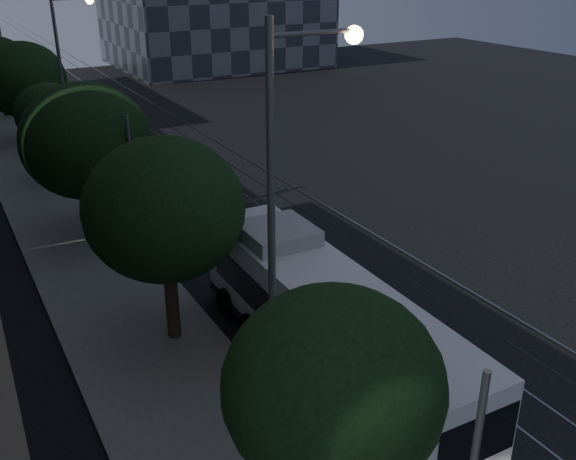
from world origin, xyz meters
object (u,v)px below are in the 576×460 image
(streetlamp_near, at_px, (286,199))
(streetlamp_far, at_px, (68,65))
(trolleybus, at_px, (324,322))
(car_white_d, at_px, (76,115))
(pickup_silver, at_px, (183,221))
(car_white_b, at_px, (105,170))
(car_white_c, at_px, (88,148))
(car_white_a, at_px, (121,189))

(streetlamp_near, xyz_separation_m, streetlamp_far, (0.18, 26.37, -0.44))
(trolleybus, height_order, car_white_d, trolleybus)
(car_white_d, bearing_deg, pickup_silver, -92.22)
(trolleybus, relative_size, car_white_b, 2.45)
(car_white_b, height_order, streetlamp_far, streetlamp_far)
(car_white_c, distance_m, streetlamp_far, 5.47)
(car_white_a, bearing_deg, streetlamp_near, -95.59)
(car_white_a, bearing_deg, pickup_silver, -83.26)
(streetlamp_far, bearing_deg, car_white_d, 78.47)
(trolleybus, bearing_deg, car_white_d, 90.46)
(pickup_silver, distance_m, streetlamp_near, 14.16)
(streetlamp_near, height_order, streetlamp_far, streetlamp_near)
(car_white_a, relative_size, car_white_b, 0.69)
(car_white_c, bearing_deg, car_white_a, -71.06)
(car_white_a, xyz_separation_m, car_white_d, (1.60, 17.56, 0.12))
(trolleybus, bearing_deg, streetlamp_far, 94.97)
(car_white_c, relative_size, streetlamp_near, 0.41)
(pickup_silver, distance_m, car_white_d, 23.75)
(pickup_silver, bearing_deg, trolleybus, -83.56)
(streetlamp_near, distance_m, streetlamp_far, 26.38)
(car_white_c, bearing_deg, trolleybus, -67.07)
(streetlamp_near, relative_size, streetlamp_far, 1.08)
(streetlamp_far, bearing_deg, streetlamp_near, -90.40)
(pickup_silver, height_order, car_white_d, pickup_silver)
(trolleybus, relative_size, pickup_silver, 2.18)
(car_white_a, relative_size, car_white_c, 0.82)
(car_white_b, bearing_deg, streetlamp_far, 85.41)
(car_white_c, height_order, car_white_d, car_white_d)
(streetlamp_far, bearing_deg, pickup_silver, -83.21)
(car_white_b, relative_size, streetlamp_near, 0.49)
(car_white_a, height_order, streetlamp_far, streetlamp_far)
(trolleybus, relative_size, streetlamp_near, 1.19)
(car_white_d, xyz_separation_m, streetlamp_near, (-2.27, -36.59, 5.77))
(pickup_silver, xyz_separation_m, car_white_c, (-0.87, 14.46, -0.09))
(trolleybus, bearing_deg, streetlamp_near, -149.61)
(trolleybus, distance_m, car_white_a, 18.02)
(car_white_a, xyz_separation_m, car_white_c, (0.26, 8.28, 0.11))
(trolleybus, distance_m, car_white_c, 26.26)
(streetlamp_far, bearing_deg, trolleybus, -86.03)
(car_white_a, height_order, car_white_c, car_white_c)
(car_white_a, bearing_deg, car_white_d, 81.22)
(car_white_c, bearing_deg, car_white_b, -72.23)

